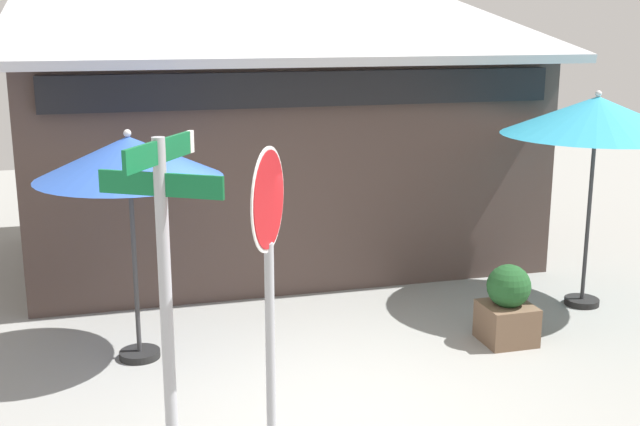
{
  "coord_description": "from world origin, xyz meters",
  "views": [
    {
      "loc": [
        -2.02,
        -6.71,
        3.58
      ],
      "look_at": [
        0.17,
        1.2,
        1.6
      ],
      "focal_mm": 44.72,
      "sensor_mm": 36.0,
      "label": 1
    }
  ],
  "objects_px": {
    "street_sign_post": "(166,291)",
    "patio_umbrella_royal_blue_left": "(129,160)",
    "patio_umbrella_teal_center": "(597,117)",
    "sidewalk_planter": "(508,306)",
    "stop_sign": "(269,263)"
  },
  "relations": [
    {
      "from": "street_sign_post",
      "to": "patio_umbrella_royal_blue_left",
      "type": "distance_m",
      "value": 3.02
    },
    {
      "from": "street_sign_post",
      "to": "patio_umbrella_royal_blue_left",
      "type": "relative_size",
      "value": 1.13
    },
    {
      "from": "street_sign_post",
      "to": "patio_umbrella_teal_center",
      "type": "height_order",
      "value": "street_sign_post"
    },
    {
      "from": "patio_umbrella_teal_center",
      "to": "sidewalk_planter",
      "type": "relative_size",
      "value": 3.01
    },
    {
      "from": "sidewalk_planter",
      "to": "street_sign_post",
      "type": "bearing_deg",
      "value": -149.56
    },
    {
      "from": "street_sign_post",
      "to": "patio_umbrella_teal_center",
      "type": "distance_m",
      "value": 6.41
    },
    {
      "from": "street_sign_post",
      "to": "stop_sign",
      "type": "xyz_separation_m",
      "value": [
        0.73,
        -0.01,
        0.14
      ]
    },
    {
      "from": "stop_sign",
      "to": "patio_umbrella_teal_center",
      "type": "distance_m",
      "value": 5.78
    },
    {
      "from": "stop_sign",
      "to": "patio_umbrella_royal_blue_left",
      "type": "distance_m",
      "value": 3.13
    },
    {
      "from": "stop_sign",
      "to": "sidewalk_planter",
      "type": "xyz_separation_m",
      "value": [
        3.24,
        2.34,
        -1.47
      ]
    },
    {
      "from": "street_sign_post",
      "to": "patio_umbrella_teal_center",
      "type": "xyz_separation_m",
      "value": [
        5.52,
        3.19,
        0.67
      ]
    },
    {
      "from": "patio_umbrella_royal_blue_left",
      "to": "patio_umbrella_teal_center",
      "type": "relative_size",
      "value": 0.91
    },
    {
      "from": "patio_umbrella_teal_center",
      "to": "street_sign_post",
      "type": "bearing_deg",
      "value": -150.0
    },
    {
      "from": "patio_umbrella_royal_blue_left",
      "to": "patio_umbrella_teal_center",
      "type": "xyz_separation_m",
      "value": [
        5.62,
        0.19,
        0.24
      ]
    },
    {
      "from": "street_sign_post",
      "to": "patio_umbrella_teal_center",
      "type": "relative_size",
      "value": 1.03
    }
  ]
}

